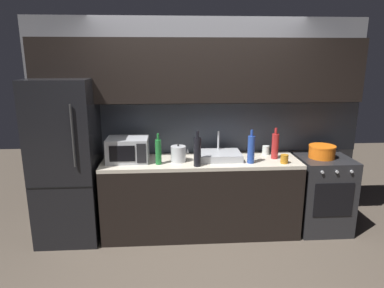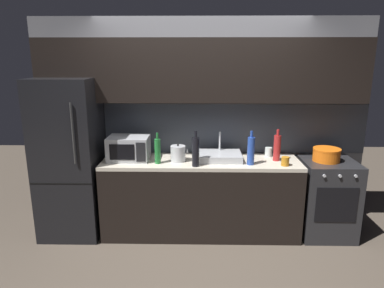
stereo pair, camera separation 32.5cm
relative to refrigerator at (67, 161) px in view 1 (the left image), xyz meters
The scene contains 15 objects.
ground_plane 1.98m from the refrigerator, 30.84° to the right, with size 10.00×10.00×0.00m, color #4C4238.
back_wall 1.66m from the refrigerator, 11.18° to the left, with size 3.99×0.44×2.50m.
counter_run 1.58m from the refrigerator, ahead, with size 2.25×0.60×0.90m.
refrigerator is the anchor object (origin of this frame).
oven_range 3.01m from the refrigerator, ahead, with size 0.60×0.62×0.90m.
microwave 0.69m from the refrigerator, ahead, with size 0.46×0.35×0.27m.
sink_basin 1.73m from the refrigerator, ahead, with size 0.48×0.38×0.30m.
kettle 1.25m from the refrigerator, ahead, with size 0.20×0.17×0.20m.
wine_bottle_green 1.04m from the refrigerator, ahead, with size 0.07×0.07×0.35m.
wine_bottle_blue 2.06m from the refrigerator, ahead, with size 0.08×0.08×0.38m.
wine_bottle_red 2.37m from the refrigerator, ahead, with size 0.08×0.08×0.36m.
wine_bottle_dark 1.47m from the refrigerator, ahead, with size 0.08×0.08×0.39m.
mug_amber 2.43m from the refrigerator, ahead, with size 0.09×0.09×0.10m, color #B27019.
mug_clear 2.32m from the refrigerator, ahead, with size 0.08×0.08×0.11m, color silver.
cooking_pot 2.93m from the refrigerator, ahead, with size 0.30×0.30×0.15m.
Camera 1 is at (-0.35, -2.88, 2.05)m, focal length 32.34 mm.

